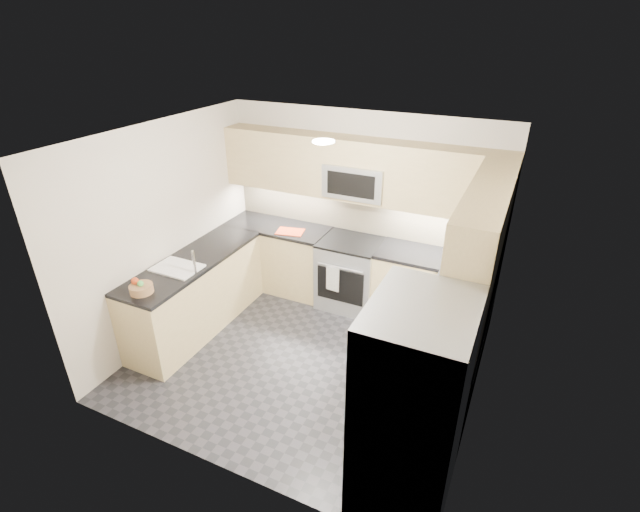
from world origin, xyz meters
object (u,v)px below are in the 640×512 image
Objects in this scene: gas_range at (350,274)px; cutting_board at (290,232)px; fruit_basket at (141,289)px; microwave at (357,180)px; refrigerator at (412,409)px; utensil_bowl at (483,262)px.

gas_range is 0.97m from cutting_board.
fruit_basket is at bearing -108.31° from cutting_board.
gas_range is 2.61m from fruit_basket.
microwave is 3.20× the size of fruit_basket.
gas_range is at bearing -90.00° from microwave.
refrigerator is at bearing -45.64° from cutting_board.
utensil_bowl is (1.61, -0.16, -0.69)m from microwave.
cutting_board is at bearing -173.33° from gas_range.
microwave is 1.76m from utensil_bowl.
refrigerator reaches higher than gas_range.
cutting_board is at bearing 71.69° from fruit_basket.
refrigerator is 7.57× the size of fruit_basket.
gas_range is 1.25m from microwave.
fruit_basket reaches higher than cutting_board.
gas_range is 3.80× the size of utensil_bowl.
cutting_board is 2.09m from fruit_basket.
gas_range is 1.70m from utensil_bowl.
microwave is at bearing 119.62° from refrigerator.
cutting_board is (-0.83, -0.22, -0.75)m from microwave.
microwave is 2.16× the size of cutting_board.
gas_range is 2.86m from refrigerator.
utensil_bowl is (0.16, 2.39, 0.11)m from refrigerator.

